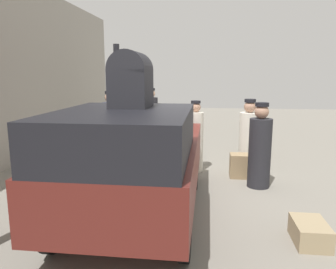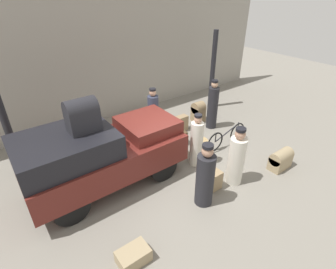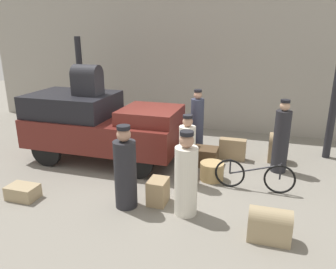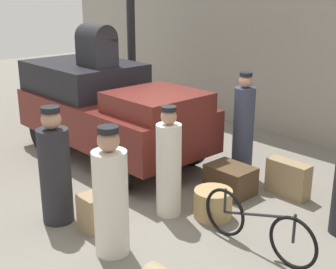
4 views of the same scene
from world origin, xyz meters
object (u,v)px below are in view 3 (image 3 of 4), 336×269
(wicker_basket, at_px, (212,171))
(suitcase_tan_flat, at_px, (23,192))
(porter_carrying_trunk, at_px, (186,178))
(trunk_barrel_dark, at_px, (277,147))
(trunk_on_truck_roof, at_px, (87,80))
(bicycle, at_px, (254,176))
(porter_standing_middle, at_px, (197,125))
(suitcase_small_leather, at_px, (158,191))
(porter_lifting_near_truck, at_px, (281,139))
(trunk_large_brown, at_px, (203,156))
(porter_with_bicycle, at_px, (125,171))
(trunk_wicker_pale, at_px, (270,224))
(truck, at_px, (100,124))
(conductor_in_dark_uniform, at_px, (187,153))
(suitcase_black_upright, at_px, (232,149))

(wicker_basket, height_order, suitcase_tan_flat, wicker_basket)
(porter_carrying_trunk, relative_size, trunk_barrel_dark, 2.11)
(trunk_barrel_dark, distance_m, trunk_on_truck_roof, 5.20)
(bicycle, height_order, porter_carrying_trunk, porter_carrying_trunk)
(trunk_barrel_dark, relative_size, trunk_on_truck_roof, 1.02)
(porter_standing_middle, height_order, suitcase_small_leather, porter_standing_middle)
(porter_lifting_near_truck, xyz_separation_m, trunk_barrel_dark, (-0.06, 0.66, -0.42))
(porter_lifting_near_truck, relative_size, trunk_large_brown, 2.48)
(porter_lifting_near_truck, bearing_deg, porter_carrying_trunk, -123.81)
(porter_carrying_trunk, distance_m, suitcase_small_leather, 0.82)
(porter_with_bicycle, distance_m, suitcase_tan_flat, 2.28)
(porter_standing_middle, bearing_deg, trunk_wicker_pale, -60.46)
(bicycle, bearing_deg, suitcase_small_leather, -147.90)
(porter_with_bicycle, bearing_deg, truck, 128.40)
(conductor_in_dark_uniform, distance_m, suitcase_tan_flat, 3.53)
(porter_carrying_trunk, distance_m, suitcase_tan_flat, 3.43)
(porter_standing_middle, bearing_deg, bicycle, -46.88)
(truck, bearing_deg, conductor_in_dark_uniform, -17.05)
(truck, relative_size, trunk_wicker_pale, 5.78)
(trunk_large_brown, height_order, suitcase_small_leather, suitcase_small_leather)
(bicycle, distance_m, porter_carrying_trunk, 1.84)
(porter_standing_middle, bearing_deg, suitcase_small_leather, -93.05)
(truck, relative_size, trunk_large_brown, 5.52)
(trunk_on_truck_roof, bearing_deg, porter_lifting_near_truck, 6.75)
(porter_carrying_trunk, height_order, suitcase_tan_flat, porter_carrying_trunk)
(porter_lifting_near_truck, relative_size, suitcase_black_upright, 2.58)
(suitcase_small_leather, bearing_deg, porter_standing_middle, 86.95)
(bicycle, relative_size, porter_carrying_trunk, 1.04)
(bicycle, height_order, wicker_basket, bicycle)
(suitcase_black_upright, relative_size, suitcase_small_leather, 1.37)
(truck, xyz_separation_m, porter_carrying_trunk, (2.82, -1.99, -0.25))
(suitcase_small_leather, bearing_deg, trunk_large_brown, 77.63)
(porter_carrying_trunk, distance_m, porter_with_bicycle, 1.19)
(truck, height_order, porter_standing_middle, porter_standing_middle)
(suitcase_black_upright, bearing_deg, porter_standing_middle, 174.56)
(suitcase_tan_flat, bearing_deg, trunk_barrel_dark, 36.07)
(trunk_on_truck_roof, bearing_deg, trunk_large_brown, 8.24)
(bicycle, bearing_deg, wicker_basket, 164.77)
(conductor_in_dark_uniform, relative_size, suitcase_tan_flat, 2.62)
(bicycle, bearing_deg, porter_standing_middle, 133.12)
(bicycle, bearing_deg, porter_with_bicycle, -148.97)
(porter_carrying_trunk, bearing_deg, porter_with_bicycle, -176.27)
(conductor_in_dark_uniform, bearing_deg, porter_lifting_near_truck, 34.10)
(wicker_basket, relative_size, conductor_in_dark_uniform, 0.34)
(wicker_basket, relative_size, porter_with_bicycle, 0.33)
(conductor_in_dark_uniform, bearing_deg, suitcase_black_upright, 65.71)
(porter_standing_middle, relative_size, trunk_on_truck_roof, 2.39)
(suitcase_tan_flat, distance_m, trunk_barrel_dark, 6.20)
(truck, bearing_deg, suitcase_small_leather, -38.93)
(trunk_barrel_dark, bearing_deg, suitcase_tan_flat, -143.93)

